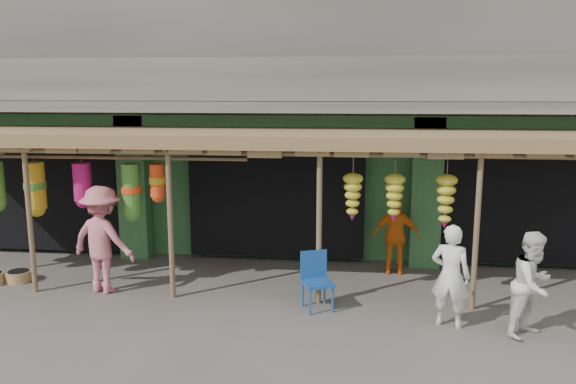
# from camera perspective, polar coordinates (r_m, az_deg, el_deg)

# --- Properties ---
(ground) EXTENTS (80.00, 80.00, 0.00)m
(ground) POSITION_cam_1_polar(r_m,az_deg,el_deg) (9.86, -2.75, -10.53)
(ground) COLOR #514C47
(ground) RESTS_ON ground
(building) EXTENTS (16.40, 6.80, 7.00)m
(building) POSITION_cam_1_polar(r_m,az_deg,el_deg) (14.05, 0.23, 9.75)
(building) COLOR gray
(building) RESTS_ON ground
(awning) EXTENTS (14.00, 2.70, 2.79)m
(awning) POSITION_cam_1_polar(r_m,az_deg,el_deg) (10.08, -3.06, 5.00)
(awning) COLOR brown
(awning) RESTS_ON ground
(blue_chair) EXTENTS (0.58, 0.59, 0.93)m
(blue_chair) POSITION_cam_1_polar(r_m,az_deg,el_deg) (9.21, 2.85, -8.62)
(blue_chair) COLOR #164693
(blue_chair) RESTS_ON ground
(basket_left) EXTENTS (0.48, 0.48, 0.20)m
(basket_left) POSITION_cam_1_polar(r_m,az_deg,el_deg) (11.68, -25.68, -7.72)
(basket_left) COLOR brown
(basket_left) RESTS_ON ground
(person_front) EXTENTS (0.67, 0.55, 1.57)m
(person_front) POSITION_cam_1_polar(r_m,az_deg,el_deg) (8.77, 16.18, -8.18)
(person_front) COLOR silver
(person_front) RESTS_ON ground
(person_right) EXTENTS (0.95, 0.94, 1.55)m
(person_right) POSITION_cam_1_polar(r_m,az_deg,el_deg) (8.84, 23.63, -8.60)
(person_right) COLOR silver
(person_right) RESTS_ON ground
(person_vendor) EXTENTS (0.91, 0.44, 1.52)m
(person_vendor) POSITION_cam_1_polar(r_m,az_deg,el_deg) (10.98, 10.91, -4.38)
(person_vendor) COLOR orange
(person_vendor) RESTS_ON ground
(person_shopper) EXTENTS (1.36, 1.00, 1.89)m
(person_shopper) POSITION_cam_1_polar(r_m,az_deg,el_deg) (10.33, -18.32, -4.60)
(person_shopper) COLOR #CF6D79
(person_shopper) RESTS_ON ground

